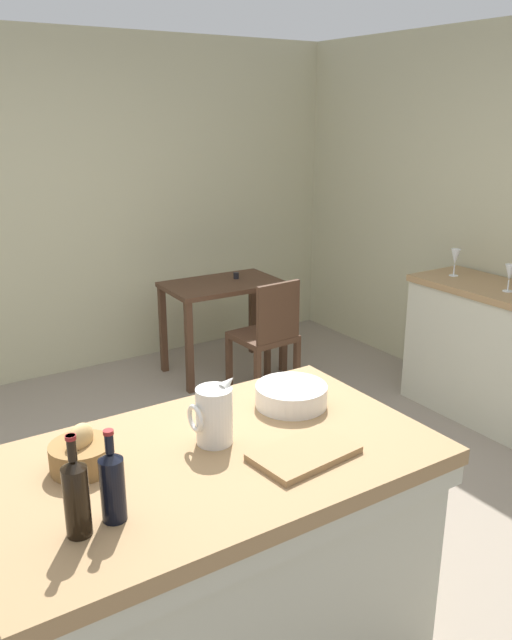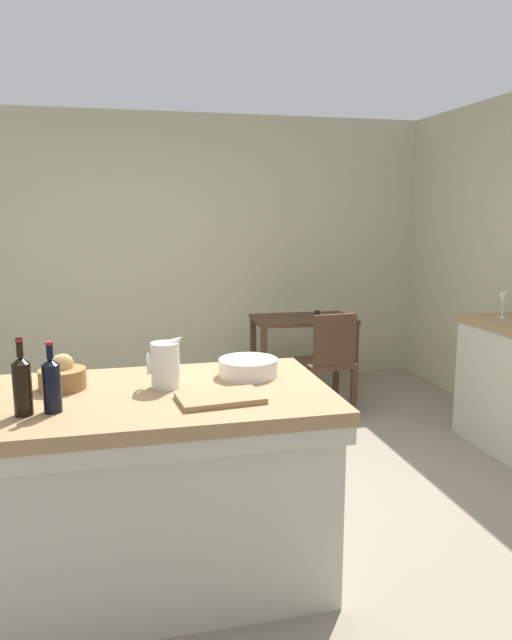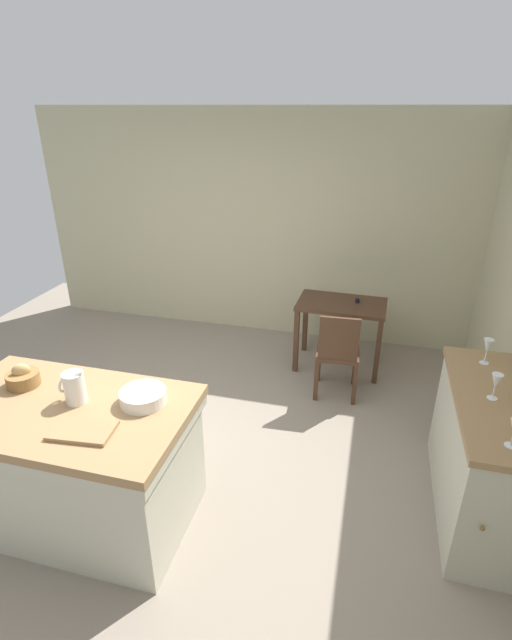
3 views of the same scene
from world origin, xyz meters
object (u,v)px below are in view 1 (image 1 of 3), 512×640
wooden_chair (268,334)px  wine_glass_left (510,273)px  island_table (212,556)px  wine_glass_middle (455,258)px  cutting_board (304,453)px  bread_basket (81,454)px  wine_bottle_amber (76,495)px  writing_desk (223,297)px  side_cabinet (501,357)px  wash_bowl (291,395)px  pitcher (214,415)px  wine_bottle_dark (112,484)px

wooden_chair → wine_glass_left: bearing=-48.8°
island_table → wine_glass_middle: (2.60, 1.19, 0.57)m
wine_glass_middle → cutting_board: bearing=-149.4°
bread_basket → wine_bottle_amber: 0.36m
island_table → writing_desk: 2.92m
wooden_chair → wine_bottle_amber: wine_bottle_amber is taller
side_cabinet → wine_bottle_amber: wine_bottle_amber is taller
wash_bowl → bread_basket: size_ratio=1.38×
pitcher → wine_bottle_dark: 0.52m
wine_bottle_amber → wine_glass_middle: wine_bottle_amber is taller
island_table → wine_glass_left: 2.73m
island_table → side_cabinet: bearing=15.9°
bread_basket → cutting_board: size_ratio=0.59×
wine_bottle_amber → pitcher: bearing=23.8°
wooden_chair → wine_glass_middle: bearing=-34.2°
wash_bowl → wine_bottle_amber: (-0.98, -0.35, 0.08)m
wooden_chair → bread_basket: (-1.93, -1.77, 0.48)m
pitcher → wash_bowl: 0.42m
wine_glass_left → wine_bottle_dark: bearing=-163.1°
island_table → wash_bowl: (0.47, 0.16, 0.46)m
pitcher → wine_glass_middle: pitcher is taller
side_cabinet → bread_basket: 3.11m
pitcher → wine_bottle_amber: 0.63m
island_table → wine_glass_middle: bearing=24.6°
wine_glass_left → cutting_board: bearing=-158.3°
pitcher → bread_basket: 0.46m
writing_desk → wine_glass_left: 2.12m
wooden_chair → side_cabinet: bearing=-47.4°
writing_desk → wine_bottle_dark: size_ratio=3.21×
side_cabinet → bread_basket: size_ratio=6.34×
side_cabinet → wine_bottle_dark: 3.21m
wooden_chair → wine_glass_left: size_ratio=5.06×
side_cabinet → wine_glass_middle: (-0.01, 0.45, 0.59)m
island_table → bread_basket: size_ratio=7.51×
wine_glass_left → wash_bowl: bearing=-165.0°
island_table → pitcher: 0.53m
writing_desk → pitcher: 2.86m
pitcher → wine_glass_left: size_ratio=1.42×
side_cabinet → pitcher: pitcher is taller
wine_bottle_dark → wine_bottle_amber: size_ratio=0.93×
bread_basket → wine_glass_left: wine_glass_left is taller
wooden_chair → cutting_board: bearing=-121.0°
wash_bowl → wine_glass_left: bearing=15.0°
writing_desk → wine_glass_middle: 1.77m
wooden_chair → wine_bottle_amber: size_ratio=2.88×
side_cabinet → wooden_chair: side_cabinet is taller
cutting_board → bread_basket: bearing=153.2°
writing_desk → wine_bottle_amber: 3.39m
cutting_board → wine_bottle_dark: (-0.67, 0.01, 0.10)m
wooden_chair → wash_bowl: bearing=-121.3°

